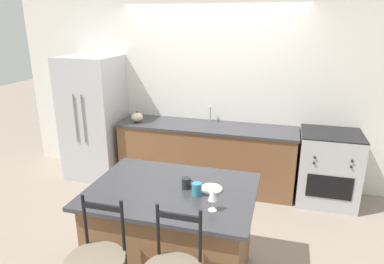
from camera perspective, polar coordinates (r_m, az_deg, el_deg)
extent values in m
plane|color=gray|center=(4.76, 1.26, -10.60)|extent=(18.00, 18.00, 0.00)
cube|color=silver|center=(4.93, 3.38, 7.17)|extent=(6.00, 0.07, 2.70)
cube|color=brown|center=(4.90, 2.38, -4.09)|extent=(2.44, 0.64, 0.87)
cube|color=#38383D|center=(4.74, 2.45, 0.97)|extent=(2.48, 0.67, 0.03)
cube|color=black|center=(4.74, 2.45, 1.10)|extent=(0.56, 0.35, 0.01)
cylinder|color=#ADAFB5|center=(4.91, 3.05, 3.10)|extent=(0.02, 0.02, 0.22)
cylinder|color=#ADAFB5|center=(4.83, 2.91, 4.07)|extent=(0.02, 0.12, 0.02)
cube|color=brown|center=(3.22, -3.25, -16.95)|extent=(1.30, 0.92, 0.88)
cube|color=#38383D|center=(2.98, -3.41, -9.75)|extent=(1.42, 1.04, 0.03)
cube|color=#BCBCC1|center=(5.30, -15.93, 2.32)|extent=(0.78, 0.75, 1.81)
cylinder|color=#939399|center=(5.00, -18.92, 2.16)|extent=(0.02, 0.02, 0.69)
cylinder|color=#939399|center=(4.93, -17.71, 2.07)|extent=(0.02, 0.02, 0.69)
cube|color=#B7B7BC|center=(4.79, 21.69, -5.59)|extent=(0.74, 0.66, 0.93)
cube|color=black|center=(4.53, 21.91, -8.55)|extent=(0.53, 0.01, 0.30)
cube|color=black|center=(4.63, 22.37, -0.21)|extent=(0.74, 0.66, 0.02)
cylinder|color=black|center=(4.35, 19.79, -4.01)|extent=(0.03, 0.02, 0.03)
cylinder|color=black|center=(4.41, 25.14, -4.41)|extent=(0.03, 0.02, 0.03)
cylinder|color=black|center=(4.38, 19.68, -4.91)|extent=(0.03, 0.02, 0.03)
cylinder|color=black|center=(4.44, 25.02, -5.30)|extent=(0.03, 0.02, 0.03)
cylinder|color=#7F705B|center=(2.55, -15.84, -20.13)|extent=(0.41, 0.41, 0.04)
cylinder|color=black|center=(2.60, -17.42, -13.74)|extent=(0.02, 0.02, 0.39)
cylinder|color=black|center=(2.46, -11.47, -15.08)|extent=(0.02, 0.02, 0.39)
cube|color=black|center=(2.46, -14.76, -11.99)|extent=(0.29, 0.02, 0.04)
cylinder|color=black|center=(2.39, -5.68, -15.87)|extent=(0.02, 0.02, 0.39)
cylinder|color=black|center=(2.32, 1.39, -17.03)|extent=(0.02, 0.02, 0.39)
cube|color=black|center=(2.28, -2.25, -13.93)|extent=(0.29, 0.02, 0.04)
cylinder|color=beige|center=(2.96, 3.16, -9.46)|extent=(0.20, 0.20, 0.01)
torus|color=beige|center=(2.95, 3.16, -9.36)|extent=(0.20, 0.20, 0.01)
cylinder|color=white|center=(2.67, 3.43, -12.84)|extent=(0.07, 0.07, 0.00)
cylinder|color=white|center=(2.65, 3.44, -12.05)|extent=(0.01, 0.01, 0.08)
cone|color=white|center=(2.60, 3.48, -10.37)|extent=(0.07, 0.07, 0.10)
cylinder|color=#232326|center=(2.96, -0.96, -8.51)|extent=(0.08, 0.08, 0.10)
torus|color=#232326|center=(2.95, -0.22, -8.57)|extent=(0.06, 0.01, 0.06)
cylinder|color=teal|center=(2.84, 0.82, -9.53)|extent=(0.08, 0.08, 0.11)
ellipsoid|color=beige|center=(4.94, -9.13, 2.45)|extent=(0.17, 0.17, 0.13)
cylinder|color=brown|center=(4.92, -9.18, 3.31)|extent=(0.02, 0.02, 0.02)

